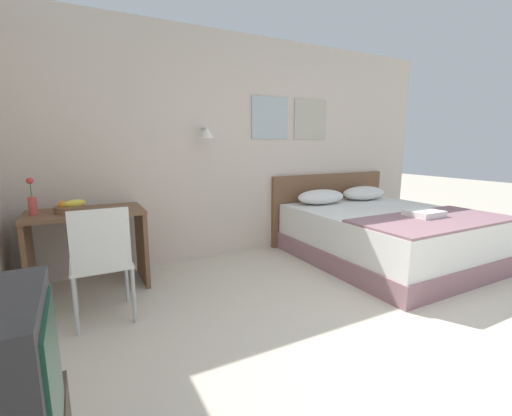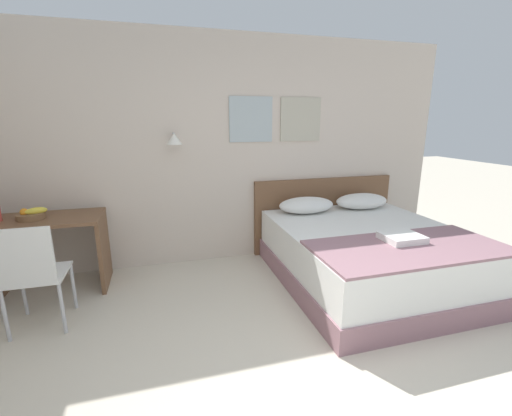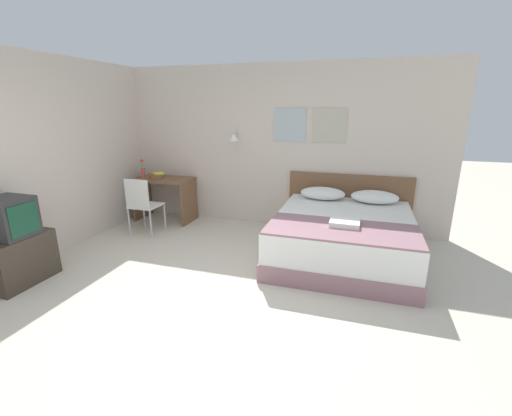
{
  "view_description": "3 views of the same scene",
  "coord_description": "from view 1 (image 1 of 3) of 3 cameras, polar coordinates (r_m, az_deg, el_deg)",
  "views": [
    {
      "loc": [
        -1.89,
        -1.12,
        1.37
      ],
      "look_at": [
        -0.26,
        1.94,
        0.73
      ],
      "focal_mm": 24.0,
      "sensor_mm": 36.0,
      "label": 1
    },
    {
      "loc": [
        -0.73,
        -1.3,
        1.7
      ],
      "look_at": [
        0.18,
        1.91,
        0.84
      ],
      "focal_mm": 24.0,
      "sensor_mm": 36.0,
      "label": 2
    },
    {
      "loc": [
        1.51,
        -2.81,
        1.98
      ],
      "look_at": [
        0.2,
        1.38,
        0.67
      ],
      "focal_mm": 24.0,
      "sensor_mm": 36.0,
      "label": 3
    }
  ],
  "objects": [
    {
      "name": "ground_plane",
      "position": [
        2.59,
        28.46,
        -22.84
      ],
      "size": [
        24.0,
        24.0,
        0.0
      ],
      "primitive_type": "plane",
      "color": "beige"
    },
    {
      "name": "wall_back",
      "position": [
        4.31,
        -1.98,
        9.99
      ],
      "size": [
        5.75,
        0.31,
        2.65
      ],
      "color": "beige",
      "rests_on": "ground_plane"
    },
    {
      "name": "bed",
      "position": [
        4.38,
        20.87,
        -4.37
      ],
      "size": [
        1.79,
        2.04,
        0.6
      ],
      "color": "gray",
      "rests_on": "ground_plane"
    },
    {
      "name": "headboard",
      "position": [
        5.08,
        12.09,
        0.19
      ],
      "size": [
        1.91,
        0.06,
        0.96
      ],
      "color": "brown",
      "rests_on": "ground_plane"
    },
    {
      "name": "pillow_left",
      "position": [
        4.59,
        10.77,
        1.84
      ],
      "size": [
        0.68,
        0.4,
        0.19
      ],
      "color": "white",
      "rests_on": "bed"
    },
    {
      "name": "pillow_right",
      "position": [
        5.1,
        17.51,
        2.4
      ],
      "size": [
        0.68,
        0.4,
        0.19
      ],
      "color": "white",
      "rests_on": "bed"
    },
    {
      "name": "throw_blanket",
      "position": [
        3.96,
        27.6,
        -1.75
      ],
      "size": [
        1.74,
        0.82,
        0.02
      ],
      "color": "gray",
      "rests_on": "bed"
    },
    {
      "name": "folded_towel_near_foot",
      "position": [
        4.06,
        26.2,
        -0.77
      ],
      "size": [
        0.35,
        0.3,
        0.06
      ],
      "color": "white",
      "rests_on": "throw_blanket"
    },
    {
      "name": "desk",
      "position": [
        3.59,
        -26.24,
        -4.31
      ],
      "size": [
        1.0,
        0.59,
        0.77
      ],
      "color": "brown",
      "rests_on": "ground_plane"
    },
    {
      "name": "desk_chair",
      "position": [
        2.85,
        -24.4,
        -7.38
      ],
      "size": [
        0.44,
        0.44,
        0.92
      ],
      "color": "white",
      "rests_on": "ground_plane"
    },
    {
      "name": "fruit_bowl",
      "position": [
        3.52,
        -28.6,
        0.06
      ],
      "size": [
        0.28,
        0.25,
        0.11
      ],
      "color": "brown",
      "rests_on": "desk"
    },
    {
      "name": "flower_vase",
      "position": [
        3.52,
        -33.25,
        0.95
      ],
      "size": [
        0.07,
        0.07,
        0.33
      ],
      "color": "#D14C42",
      "rests_on": "desk"
    }
  ]
}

